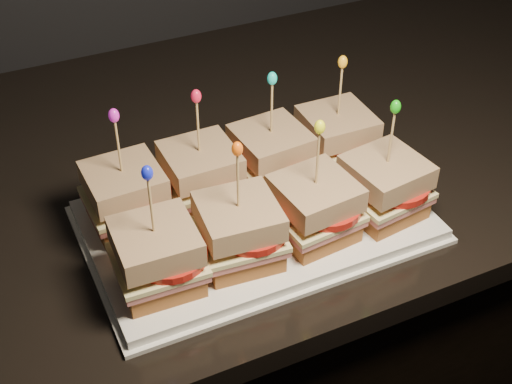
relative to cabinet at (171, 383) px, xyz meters
name	(u,v)px	position (x,y,z in m)	size (l,w,h in m)	color
cabinet	(171,383)	(0.00, 0.00, 0.00)	(2.32, 0.69, 0.90)	black
granite_slab	(147,176)	(0.00, 0.00, 0.47)	(2.36, 0.73, 0.03)	black
platter	(256,221)	(0.09, -0.18, 0.49)	(0.40, 0.25, 0.02)	white
platter_rim	(256,225)	(0.09, -0.18, 0.49)	(0.41, 0.26, 0.01)	white
sandwich_0_bread_bot	(128,213)	(-0.06, -0.12, 0.51)	(0.08, 0.08, 0.02)	brown
sandwich_0_ham	(127,203)	(-0.06, -0.12, 0.53)	(0.09, 0.09, 0.01)	#BE595A
sandwich_0_cheese	(126,199)	(-0.06, -0.12, 0.54)	(0.09, 0.09, 0.01)	beige
sandwich_0_tomato	(137,194)	(-0.05, -0.13, 0.54)	(0.08, 0.08, 0.01)	#B51D13
sandwich_0_bread_top	(123,181)	(-0.06, -0.12, 0.56)	(0.08, 0.08, 0.03)	#622C10
sandwich_0_pick	(119,149)	(-0.06, -0.12, 0.61)	(0.00, 0.00, 0.09)	tan
sandwich_0_frill	(114,115)	(-0.06, -0.12, 0.65)	(0.01, 0.01, 0.02)	#D522C9
sandwich_1_bread_bot	(202,192)	(0.04, -0.12, 0.51)	(0.08, 0.08, 0.02)	brown
sandwich_1_ham	(201,182)	(0.04, -0.12, 0.53)	(0.09, 0.09, 0.01)	#BE595A
sandwich_1_cheese	(201,178)	(0.04, -0.12, 0.54)	(0.09, 0.09, 0.01)	beige
sandwich_1_tomato	(212,173)	(0.05, -0.13, 0.54)	(0.08, 0.08, 0.01)	#B51D13
sandwich_1_bread_top	(200,160)	(0.04, -0.12, 0.56)	(0.08, 0.08, 0.03)	#622C10
sandwich_1_pick	(198,130)	(0.04, -0.12, 0.61)	(0.00, 0.00, 0.09)	tan
sandwich_1_frill	(196,96)	(0.04, -0.12, 0.65)	(0.01, 0.01, 0.02)	red
sandwich_2_bread_bot	(271,173)	(0.13, -0.12, 0.51)	(0.08, 0.08, 0.02)	brown
sandwich_2_ham	(271,163)	(0.13, -0.12, 0.53)	(0.09, 0.09, 0.01)	#BE595A
sandwich_2_cheese	(271,159)	(0.13, -0.12, 0.54)	(0.09, 0.09, 0.01)	beige
sandwich_2_tomato	(282,154)	(0.14, -0.13, 0.54)	(0.08, 0.08, 0.01)	#B51D13
sandwich_2_bread_top	(271,141)	(0.13, -0.12, 0.56)	(0.08, 0.08, 0.03)	#622C10
sandwich_2_pick	(272,111)	(0.13, -0.12, 0.61)	(0.00, 0.00, 0.09)	tan
sandwich_2_frill	(272,78)	(0.13, -0.12, 0.65)	(0.01, 0.01, 0.02)	#15CBBF
sandwich_3_bread_bot	(335,155)	(0.23, -0.12, 0.51)	(0.08, 0.08, 0.02)	brown
sandwich_3_ham	(336,145)	(0.23, -0.12, 0.53)	(0.09, 0.09, 0.01)	#BE595A
sandwich_3_cheese	(336,141)	(0.23, -0.12, 0.54)	(0.09, 0.09, 0.01)	beige
sandwich_3_tomato	(347,136)	(0.24, -0.13, 0.54)	(0.08, 0.08, 0.01)	#B51D13
sandwich_3_bread_top	(337,124)	(0.23, -0.12, 0.56)	(0.08, 0.08, 0.03)	#622C10
sandwich_3_pick	(340,94)	(0.23, -0.12, 0.61)	(0.00, 0.00, 0.09)	tan
sandwich_3_frill	(343,62)	(0.23, -0.12, 0.65)	(0.01, 0.01, 0.02)	#FDAC1A
sandwich_4_bread_bot	(159,274)	(-0.06, -0.24, 0.51)	(0.08, 0.08, 0.02)	brown
sandwich_4_ham	(158,264)	(-0.06, -0.24, 0.53)	(0.09, 0.09, 0.01)	#BE595A
sandwich_4_cheese	(157,259)	(-0.06, -0.24, 0.54)	(0.09, 0.09, 0.01)	beige
sandwich_4_tomato	(169,255)	(-0.05, -0.24, 0.54)	(0.08, 0.08, 0.01)	#B51D13
sandwich_4_bread_top	(155,241)	(-0.06, -0.24, 0.56)	(0.08, 0.08, 0.03)	#622C10
sandwich_4_pick	(151,209)	(-0.06, -0.24, 0.61)	(0.00, 0.00, 0.09)	tan
sandwich_4_frill	(147,173)	(-0.06, -0.24, 0.65)	(0.01, 0.01, 0.02)	#1521DB
sandwich_5_bread_bot	(239,249)	(0.04, -0.24, 0.51)	(0.08, 0.08, 0.02)	brown
sandwich_5_ham	(239,239)	(0.04, -0.24, 0.53)	(0.09, 0.09, 0.01)	#BE595A
sandwich_5_cheese	(239,234)	(0.04, -0.24, 0.54)	(0.09, 0.09, 0.01)	beige
sandwich_5_tomato	(251,229)	(0.05, -0.24, 0.54)	(0.08, 0.08, 0.01)	#B51D13
sandwich_5_bread_top	(239,216)	(0.04, -0.24, 0.56)	(0.08, 0.08, 0.03)	#622C10
sandwich_5_pick	(238,184)	(0.04, -0.24, 0.61)	(0.00, 0.00, 0.09)	tan
sandwich_5_frill	(237,149)	(0.04, -0.24, 0.65)	(0.01, 0.01, 0.02)	#F35E0E
sandwich_6_bread_bot	(313,226)	(0.13, -0.24, 0.51)	(0.08, 0.08, 0.02)	brown
sandwich_6_ham	(314,215)	(0.13, -0.24, 0.53)	(0.09, 0.09, 0.01)	#BE595A
sandwich_6_cheese	(314,211)	(0.13, -0.24, 0.54)	(0.09, 0.09, 0.01)	beige
sandwich_6_tomato	(326,206)	(0.14, -0.24, 0.54)	(0.08, 0.08, 0.01)	#B51D13
sandwich_6_bread_top	(315,193)	(0.13, -0.24, 0.56)	(0.08, 0.08, 0.03)	#622C10
sandwich_6_pick	(318,161)	(0.13, -0.24, 0.61)	(0.00, 0.00, 0.09)	tan
sandwich_6_frill	(320,127)	(0.13, -0.24, 0.65)	(0.01, 0.01, 0.02)	#EDF618
sandwich_7_bread_bot	(382,204)	(0.23, -0.24, 0.51)	(0.08, 0.08, 0.02)	brown
sandwich_7_ham	(383,194)	(0.23, -0.24, 0.53)	(0.09, 0.09, 0.01)	#BE595A
sandwich_7_cheese	(384,189)	(0.23, -0.24, 0.54)	(0.09, 0.09, 0.01)	beige
sandwich_7_tomato	(396,185)	(0.24, -0.24, 0.54)	(0.08, 0.08, 0.01)	#B51D13
sandwich_7_bread_top	(386,172)	(0.23, -0.24, 0.56)	(0.08, 0.08, 0.03)	#622C10
sandwich_7_pick	(391,141)	(0.23, -0.24, 0.61)	(0.00, 0.00, 0.09)	tan
sandwich_7_frill	(396,107)	(0.23, -0.24, 0.65)	(0.01, 0.01, 0.02)	#15A710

